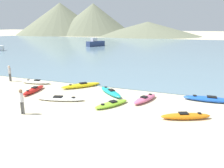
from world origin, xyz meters
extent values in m
plane|color=beige|center=(0.00, 0.00, 0.00)|extent=(400.00, 400.00, 0.00)
cube|color=slate|center=(0.00, 43.29, 0.03)|extent=(160.00, 70.00, 0.06)
cone|color=#6B7056|center=(-65.08, 100.54, 8.56)|extent=(48.63, 48.63, 17.12)
cone|color=#6B7056|center=(-46.14, 103.36, 8.21)|extent=(44.34, 44.34, 16.43)
cone|color=#6B7056|center=(-15.78, 101.30, 3.39)|extent=(51.04, 51.04, 6.77)
ellipsoid|color=white|center=(-6.11, 7.11, 0.15)|extent=(2.89, 1.19, 0.31)
cube|color=black|center=(-5.97, 7.13, 0.33)|extent=(0.56, 0.48, 0.05)
cylinder|color=black|center=(-6.87, 6.98, 0.32)|extent=(0.25, 0.25, 0.02)
ellipsoid|color=red|center=(-4.51, 4.88, 0.17)|extent=(0.88, 2.80, 0.35)
cube|color=black|center=(-4.52, 5.02, 0.37)|extent=(0.37, 0.53, 0.05)
cylinder|color=black|center=(-4.43, 4.13, 0.36)|extent=(0.21, 0.21, 0.02)
ellipsoid|color=orange|center=(7.15, 3.79, 0.17)|extent=(2.88, 1.72, 0.34)
cube|color=black|center=(7.02, 3.73, 0.36)|extent=(0.61, 0.52, 0.05)
cylinder|color=black|center=(7.87, 4.10, 0.35)|extent=(0.22, 0.22, 0.02)
ellipsoid|color=#8CCC2D|center=(2.43, 4.22, 0.13)|extent=(1.99, 2.61, 0.27)
cube|color=black|center=(2.50, 4.33, 0.29)|extent=(0.59, 0.61, 0.05)
cylinder|color=black|center=(2.06, 3.61, 0.28)|extent=(0.25, 0.25, 0.02)
ellipsoid|color=yellow|center=(-1.61, 7.47, 0.17)|extent=(2.88, 3.03, 0.35)
cube|color=black|center=(-1.49, 7.60, 0.37)|extent=(0.71, 0.72, 0.05)
cylinder|color=black|center=(-2.26, 6.77, 0.36)|extent=(0.25, 0.25, 0.02)
ellipsoid|color=teal|center=(1.45, 6.59, 0.18)|extent=(2.72, 2.50, 0.35)
cube|color=black|center=(1.56, 6.49, 0.38)|extent=(0.65, 0.64, 0.05)
cylinder|color=black|center=(0.82, 7.14, 0.37)|extent=(0.23, 0.23, 0.02)
ellipsoid|color=blue|center=(8.53, 7.48, 0.17)|extent=(3.49, 0.93, 0.34)
cube|color=black|center=(8.70, 7.49, 0.36)|extent=(0.64, 0.46, 0.05)
cylinder|color=black|center=(7.58, 7.44, 0.35)|extent=(0.27, 0.27, 0.02)
ellipsoid|color=#E5668C|center=(4.31, 5.95, 0.16)|extent=(1.52, 2.71, 0.33)
cube|color=black|center=(4.26, 5.83, 0.35)|extent=(0.52, 0.57, 0.05)
cylinder|color=black|center=(4.54, 6.63, 0.34)|extent=(0.24, 0.24, 0.02)
ellipsoid|color=white|center=(-1.38, 3.97, 0.12)|extent=(3.54, 1.62, 0.25)
cube|color=black|center=(-1.55, 3.92, 0.27)|extent=(0.71, 0.57, 0.05)
cylinder|color=black|center=(-0.46, 4.21, 0.26)|extent=(0.27, 0.27, 0.02)
cylinder|color=#4C4C4C|center=(-2.14, 1.03, 0.39)|extent=(0.11, 0.11, 0.79)
cylinder|color=#4C4C4C|center=(-2.00, 1.03, 0.39)|extent=(0.11, 0.11, 0.79)
cube|color=#B2B2B7|center=(-2.07, 1.03, 1.06)|extent=(0.27, 0.25, 0.56)
cylinder|color=#B2B2B7|center=(-2.19, 1.03, 1.08)|extent=(0.08, 0.08, 0.53)
cylinder|color=#B2B2B7|center=(-1.96, 1.03, 1.08)|extent=(0.08, 0.08, 0.53)
sphere|color=brown|center=(-2.07, 1.03, 1.45)|extent=(0.21, 0.21, 0.21)
cylinder|color=#4C4C4C|center=(-9.05, 6.95, 0.38)|extent=(0.11, 0.11, 0.76)
cylinder|color=#4C4C4C|center=(-8.91, 6.95, 0.38)|extent=(0.11, 0.11, 0.76)
cube|color=#B2B2B7|center=(-8.98, 6.95, 1.03)|extent=(0.18, 0.21, 0.54)
cylinder|color=#B2B2B7|center=(-9.09, 6.95, 1.04)|extent=(0.08, 0.08, 0.51)
cylinder|color=#B2B2B7|center=(-8.86, 6.95, 1.04)|extent=(0.08, 0.08, 0.51)
sphere|color=beige|center=(-8.98, 6.95, 1.41)|extent=(0.21, 0.21, 0.21)
cube|color=navy|center=(-16.22, 41.71, 0.68)|extent=(3.43, 5.04, 1.25)
cube|color=silver|center=(-16.43, 41.27, 1.74)|extent=(1.43, 1.70, 0.87)
camera|label=1|loc=(7.33, -8.52, 5.21)|focal=35.00mm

